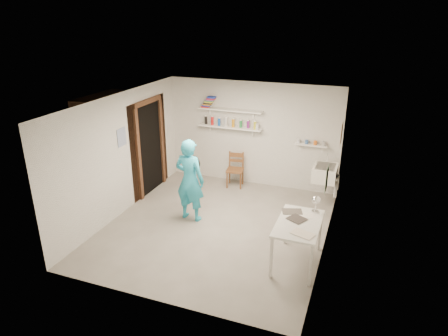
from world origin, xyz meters
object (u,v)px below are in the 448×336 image
(wall_clock, at_px, (193,163))
(wooden_chair, at_px, (235,170))
(desk_lamp, at_px, (316,200))
(work_table, at_px, (297,243))
(man, at_px, (190,180))
(belfast_sink, at_px, (325,173))

(wall_clock, xyz_separation_m, wooden_chair, (0.33, 1.56, -0.69))
(desk_lamp, bearing_deg, work_table, -112.42)
(wall_clock, bearing_deg, man, -78.94)
(wall_clock, bearing_deg, desk_lamp, -7.02)
(work_table, height_order, desk_lamp, desk_lamp)
(wooden_chair, bearing_deg, belfast_sink, -14.01)
(wall_clock, relative_size, work_table, 0.26)
(work_table, bearing_deg, belfast_sink, 87.31)
(man, height_order, wooden_chair, man)
(wall_clock, bearing_deg, belfast_sink, 35.28)
(man, relative_size, desk_lamp, 11.73)
(belfast_sink, height_order, desk_lamp, desk_lamp)
(man, relative_size, wall_clock, 5.56)
(wall_clock, xyz_separation_m, work_table, (2.26, -0.99, -0.72))
(wall_clock, distance_m, desk_lamp, 2.50)
(work_table, bearing_deg, wooden_chair, 127.11)
(belfast_sink, xyz_separation_m, wooden_chair, (-2.04, 0.20, -0.30))
(work_table, bearing_deg, desk_lamp, 67.58)
(belfast_sink, xyz_separation_m, wall_clock, (-2.37, -1.35, 0.39))
(belfast_sink, relative_size, desk_lamp, 4.30)
(belfast_sink, bearing_deg, wooden_chair, 174.27)
(man, height_order, wall_clock, man)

